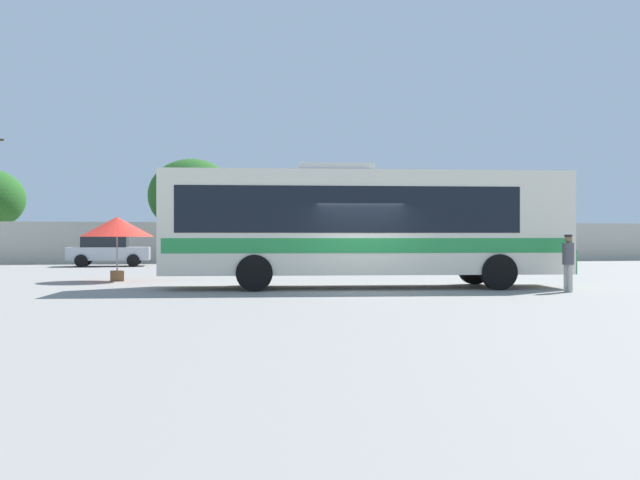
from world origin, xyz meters
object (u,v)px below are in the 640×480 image
parked_car_second_red (222,251)px  roadside_tree_midleft (192,196)px  parked_car_leftmost_silver (108,251)px  attendant_by_bus_door (568,259)px  parked_car_third_dark_blue (324,250)px  coach_bus_cream_green (360,222)px  vendor_umbrella_secondary_red (117,228)px

parked_car_second_red → roadside_tree_midleft: roadside_tree_midleft is taller
parked_car_second_red → parked_car_leftmost_silver: bearing=174.9°
attendant_by_bus_door → parked_car_leftmost_silver: (-14.63, 20.06, -0.11)m
parked_car_leftmost_silver → parked_car_third_dark_blue: 11.24m
coach_bus_cream_green → parked_car_leftmost_silver: bearing=118.2°
vendor_umbrella_secondary_red → parked_car_second_red: vendor_umbrella_secondary_red is taller
parked_car_third_dark_blue → attendant_by_bus_door: bearing=-79.9°
parked_car_leftmost_silver → parked_car_third_dark_blue: (11.21, -0.87, -0.01)m
vendor_umbrella_secondary_red → parked_car_third_dark_blue: (9.49, 11.90, -1.06)m
parked_car_second_red → roadside_tree_midleft: size_ratio=0.73×
vendor_umbrella_secondary_red → roadside_tree_midleft: (2.57, 20.10, 2.24)m
parked_car_second_red → roadside_tree_midleft: 8.67m
attendant_by_bus_door → vendor_umbrella_secondary_red: size_ratio=0.64×
attendant_by_bus_door → parked_car_leftmost_silver: size_ratio=0.39×
attendant_by_bus_door → parked_car_leftmost_silver: 24.83m
parked_car_third_dark_blue → parked_car_leftmost_silver: bearing=175.6°
parked_car_third_dark_blue → roadside_tree_midleft: 11.23m
parked_car_leftmost_silver → coach_bus_cream_green: bearing=-61.8°
coach_bus_cream_green → parked_car_third_dark_blue: 16.65m
attendant_by_bus_door → roadside_tree_midleft: 29.45m
parked_car_leftmost_silver → parked_car_second_red: 5.84m
parked_car_leftmost_silver → parked_car_second_red: (5.82, -0.52, -0.05)m
parked_car_second_red → vendor_umbrella_secondary_red: bearing=-108.5°
vendor_umbrella_secondary_red → roadside_tree_midleft: 20.39m
vendor_umbrella_secondary_red → parked_car_leftmost_silver: bearing=97.7°
vendor_umbrella_secondary_red → roadside_tree_midleft: roadside_tree_midleft is taller
coach_bus_cream_green → parked_car_third_dark_blue: coach_bus_cream_green is taller
coach_bus_cream_green → roadside_tree_midleft: 25.29m
coach_bus_cream_green → vendor_umbrella_secondary_red: size_ratio=4.90×
attendant_by_bus_door → parked_car_leftmost_silver: bearing=126.1°
vendor_umbrella_secondary_red → parked_car_leftmost_silver: 12.92m
parked_car_second_red → parked_car_third_dark_blue: (5.39, -0.35, 0.04)m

